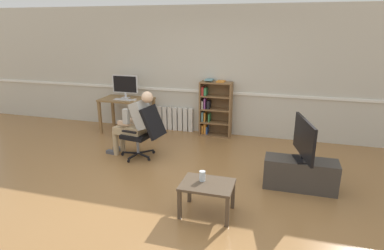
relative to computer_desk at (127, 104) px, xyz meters
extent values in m
plane|color=olive|center=(1.73, -2.15, -0.64)|extent=(18.00, 18.00, 0.00)
cube|color=beige|center=(1.73, 0.50, 0.71)|extent=(12.00, 0.10, 2.70)
cube|color=white|center=(1.73, 0.44, 0.28)|extent=(12.00, 0.03, 0.05)
cube|color=olive|center=(-0.52, -0.28, -0.28)|extent=(0.06, 0.06, 0.72)
cube|color=olive|center=(0.52, -0.28, -0.28)|extent=(0.06, 0.06, 0.72)
cube|color=olive|center=(0.52, 0.28, -0.28)|extent=(0.06, 0.06, 0.72)
cube|color=olive|center=(-0.52, 0.28, -0.28)|extent=(0.06, 0.06, 0.72)
cube|color=olive|center=(0.00, 0.00, 0.10)|extent=(1.12, 0.64, 0.04)
cube|color=silver|center=(-0.05, 0.06, 0.12)|extent=(0.18, 0.14, 0.01)
cube|color=silver|center=(-0.05, 0.08, 0.18)|extent=(0.04, 0.02, 0.10)
cube|color=silver|center=(-0.05, 0.08, 0.42)|extent=(0.59, 0.02, 0.39)
cube|color=black|center=(-0.05, 0.07, 0.42)|extent=(0.55, 0.00, 0.35)
cube|color=silver|center=(0.00, -0.14, 0.13)|extent=(0.41, 0.12, 0.02)
cube|color=white|center=(0.25, -0.12, 0.13)|extent=(0.06, 0.10, 0.03)
cube|color=brown|center=(1.62, 0.27, -0.05)|extent=(0.03, 0.28, 1.17)
cube|color=brown|center=(2.27, 0.27, -0.05)|extent=(0.03, 0.28, 1.17)
cube|color=brown|center=(1.95, 0.41, -0.05)|extent=(0.64, 0.02, 1.17)
cube|color=brown|center=(1.95, 0.27, -0.63)|extent=(0.61, 0.28, 0.03)
cube|color=brown|center=(1.95, 0.27, -0.34)|extent=(0.61, 0.28, 0.03)
cube|color=brown|center=(1.95, 0.27, -0.05)|extent=(0.61, 0.28, 0.03)
cube|color=brown|center=(1.95, 0.27, 0.23)|extent=(0.61, 0.28, 0.03)
cube|color=brown|center=(1.95, 0.27, 0.52)|extent=(0.61, 0.28, 0.03)
cube|color=orange|center=(1.67, 0.28, -0.51)|extent=(0.04, 0.19, 0.20)
cube|color=#6699A3|center=(1.67, 0.26, -0.22)|extent=(0.03, 0.19, 0.20)
cube|color=beige|center=(1.67, 0.26, 0.04)|extent=(0.03, 0.19, 0.16)
cube|color=red|center=(1.67, 0.26, 0.33)|extent=(0.04, 0.19, 0.17)
cube|color=orange|center=(1.73, 0.29, -0.50)|extent=(0.05, 0.19, 0.23)
cube|color=orange|center=(1.72, 0.27, -0.23)|extent=(0.03, 0.19, 0.19)
cube|color=#89428E|center=(1.72, 0.26, 0.07)|extent=(0.03, 0.19, 0.23)
cube|color=#38844C|center=(1.73, 0.27, 0.32)|extent=(0.05, 0.19, 0.16)
cube|color=#2D519E|center=(1.77, 0.29, -0.53)|extent=(0.03, 0.19, 0.16)
cube|color=#38844C|center=(1.81, 0.28, -0.24)|extent=(0.03, 0.19, 0.17)
cube|color=black|center=(1.80, 0.27, 0.04)|extent=(0.05, 0.19, 0.17)
cube|color=orange|center=(2.03, 0.30, 0.54)|extent=(0.16, 0.22, 0.02)
cube|color=#6699A3|center=(1.79, 0.29, 0.57)|extent=(0.16, 0.22, 0.02)
cube|color=white|center=(0.50, 0.39, -0.37)|extent=(0.09, 0.08, 0.53)
cube|color=white|center=(0.62, 0.39, -0.37)|extent=(0.09, 0.08, 0.53)
cube|color=white|center=(0.74, 0.39, -0.37)|extent=(0.09, 0.08, 0.53)
cube|color=white|center=(0.87, 0.39, -0.37)|extent=(0.09, 0.08, 0.53)
cube|color=white|center=(0.99, 0.39, -0.37)|extent=(0.09, 0.08, 0.53)
cube|color=white|center=(1.11, 0.39, -0.37)|extent=(0.09, 0.08, 0.53)
cube|color=white|center=(1.23, 0.39, -0.37)|extent=(0.09, 0.08, 0.53)
cube|color=white|center=(1.36, 0.39, -0.37)|extent=(0.09, 0.08, 0.53)
cube|color=black|center=(0.82, -1.42, -0.57)|extent=(0.08, 0.30, 0.02)
cylinder|color=black|center=(0.80, -1.57, -0.61)|extent=(0.03, 0.06, 0.06)
cube|color=black|center=(0.98, -1.34, -0.57)|extent=(0.28, 0.17, 0.02)
cylinder|color=black|center=(1.11, -1.40, -0.61)|extent=(0.06, 0.04, 0.06)
cube|color=black|center=(0.95, -1.16, -0.57)|extent=(0.24, 0.24, 0.02)
cylinder|color=black|center=(1.06, -1.06, -0.61)|extent=(0.06, 0.06, 0.06)
cube|color=black|center=(0.78, -1.14, -0.57)|extent=(0.17, 0.28, 0.02)
cylinder|color=black|center=(0.71, -1.00, -0.61)|extent=(0.05, 0.06, 0.06)
cube|color=black|center=(0.70, -1.29, -0.57)|extent=(0.30, 0.08, 0.02)
cylinder|color=black|center=(0.55, -1.32, -0.61)|extent=(0.06, 0.03, 0.06)
cylinder|color=gray|center=(0.85, -1.27, -0.41)|extent=(0.05, 0.05, 0.30)
cube|color=black|center=(0.85, -1.27, -0.23)|extent=(0.53, 0.53, 0.07)
cube|color=black|center=(1.19, -1.32, 0.06)|extent=(0.35, 0.48, 0.53)
cube|color=black|center=(0.91, -1.02, -0.08)|extent=(0.28, 0.09, 0.03)
cube|color=black|center=(0.83, -1.53, -0.08)|extent=(0.28, 0.09, 0.03)
cube|color=tan|center=(0.85, -1.27, -0.12)|extent=(0.31, 0.38, 0.14)
cube|color=#B2B2AD|center=(0.97, -1.29, 0.17)|extent=(0.41, 0.39, 0.52)
sphere|color=beige|center=(1.09, -1.31, 0.49)|extent=(0.20, 0.20, 0.20)
cube|color=white|center=(0.57, -1.23, -0.02)|extent=(0.15, 0.06, 0.02)
cube|color=tan|center=(0.66, -1.14, -0.15)|extent=(0.43, 0.19, 0.13)
cylinder|color=tan|center=(0.45, -1.11, -0.41)|extent=(0.10, 0.10, 0.46)
cube|color=#4C4C51|center=(0.35, -1.09, -0.61)|extent=(0.23, 0.12, 0.06)
cube|color=tan|center=(0.62, -1.34, -0.15)|extent=(0.43, 0.19, 0.13)
cylinder|color=tan|center=(0.42, -1.30, -0.41)|extent=(0.10, 0.10, 0.46)
cube|color=#4C4C51|center=(0.32, -1.29, -0.61)|extent=(0.23, 0.12, 0.06)
cube|color=#B2B2AD|center=(0.77, -1.10, 0.15)|extent=(0.11, 0.09, 0.26)
cube|color=beige|center=(0.66, -1.14, 0.00)|extent=(0.25, 0.11, 0.07)
cube|color=#B2B2AD|center=(0.72, -1.41, 0.15)|extent=(0.11, 0.09, 0.26)
cube|color=beige|center=(0.63, -1.33, 0.00)|extent=(0.25, 0.11, 0.07)
cube|color=#3D3833|center=(3.63, -1.70, -0.42)|extent=(1.03, 0.37, 0.45)
cube|color=black|center=(3.63, -1.70, -0.18)|extent=(0.27, 0.36, 0.02)
cylinder|color=black|center=(3.63, -1.70, -0.15)|extent=(0.04, 0.04, 0.05)
cube|color=black|center=(3.63, -1.70, 0.14)|extent=(0.25, 0.87, 0.53)
cube|color=#9EBCF4|center=(3.66, -1.70, 0.14)|extent=(0.20, 0.81, 0.48)
cube|color=#4C3D2D|center=(2.19, -2.94, -0.45)|extent=(0.04, 0.04, 0.39)
cube|color=#4C3D2D|center=(2.78, -2.94, -0.45)|extent=(0.04, 0.04, 0.39)
cube|color=#4C3D2D|center=(2.78, -2.51, -0.45)|extent=(0.04, 0.04, 0.39)
cube|color=#4C3D2D|center=(2.19, -2.51, -0.45)|extent=(0.04, 0.04, 0.39)
cube|color=#4C3D2D|center=(2.49, -2.72, -0.24)|extent=(0.65, 0.48, 0.03)
cylinder|color=silver|center=(2.41, -2.67, -0.16)|extent=(0.08, 0.08, 0.13)
camera|label=1|loc=(3.31, -6.22, 1.65)|focal=30.04mm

